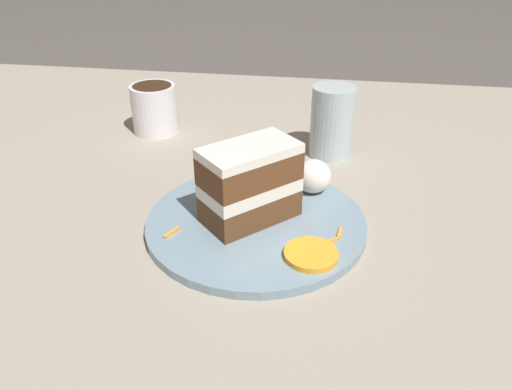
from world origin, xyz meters
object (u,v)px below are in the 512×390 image
(cream_dollop, at_px, (313,176))
(orange_garnish, at_px, (311,254))
(cake_slice, at_px, (250,183))
(coffee_mug, at_px, (154,107))
(drinking_glass, at_px, (331,126))
(plate, at_px, (256,222))

(cream_dollop, bearing_deg, orange_garnish, -87.17)
(cake_slice, relative_size, coffee_mug, 1.51)
(cake_slice, bearing_deg, drinking_glass, 113.05)
(cake_slice, bearing_deg, orange_garnish, 4.86)
(plate, bearing_deg, drinking_glass, 69.18)
(cream_dollop, distance_m, orange_garnish, 0.14)
(plate, xyz_separation_m, drinking_glass, (0.08, 0.21, 0.04))
(drinking_glass, bearing_deg, cake_slice, -112.67)
(plate, distance_m, orange_garnish, 0.10)
(cream_dollop, xyz_separation_m, coffee_mug, (-0.27, 0.18, 0.01))
(cream_dollop, bearing_deg, cake_slice, -133.09)
(cake_slice, relative_size, orange_garnish, 2.08)
(drinking_glass, bearing_deg, plate, -110.82)
(drinking_glass, distance_m, coffee_mug, 0.30)
(cake_slice, height_order, cream_dollop, cake_slice)
(orange_garnish, bearing_deg, plate, 136.91)
(cream_dollop, bearing_deg, plate, -129.35)
(drinking_glass, xyz_separation_m, coffee_mug, (-0.29, 0.05, -0.00))
(plate, height_order, cream_dollop, cream_dollop)
(coffee_mug, bearing_deg, plate, -50.73)
(orange_garnish, xyz_separation_m, drinking_glass, (0.01, 0.28, 0.03))
(orange_garnish, relative_size, drinking_glass, 0.54)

